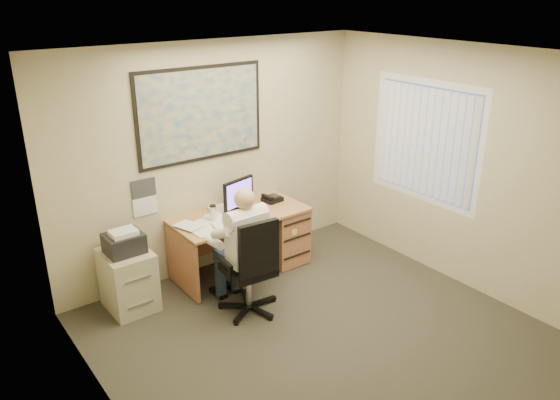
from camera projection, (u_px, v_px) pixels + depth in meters
room_shell at (347, 221)px, 4.69m from camera, size 4.00×4.50×2.70m
desk at (262, 230)px, 6.67m from camera, size 1.60×0.97×1.12m
world_map at (201, 114)px, 6.06m from camera, size 1.56×0.03×1.06m
wall_calendar at (144, 197)px, 5.96m from camera, size 0.28×0.01×0.42m
window_blinds at (425, 142)px, 6.31m from camera, size 0.06×1.40×1.30m
filing_cabinet at (128, 275)px, 5.76m from camera, size 0.48×0.57×0.91m
office_chair at (251, 285)px, 5.70m from camera, size 0.71×0.71×1.11m
person at (246, 251)px, 5.62m from camera, size 0.58×0.82×1.37m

